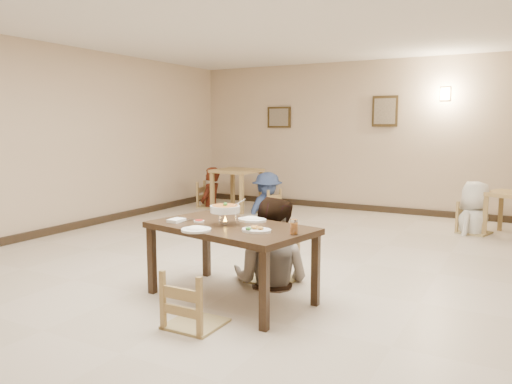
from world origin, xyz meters
The scene contains 27 objects.
floor centered at (0.00, 0.00, 0.00)m, with size 10.00×10.00×0.00m, color beige.
ceiling centered at (0.00, 0.00, 3.00)m, with size 10.00×10.00×0.00m, color silver.
wall_back centered at (0.00, 5.00, 1.50)m, with size 10.00×10.00×0.00m, color #C8AF92.
wall_left centered at (-4.00, 0.00, 1.50)m, with size 10.00×10.00×0.00m, color #C8AF92.
baseboard_back centered at (0.00, 4.97, 0.06)m, with size 8.00×0.06×0.12m, color black.
baseboard_left centered at (-3.97, 0.00, 0.06)m, with size 0.06×10.00×0.12m, color black.
picture_a centered at (-2.20, 4.96, 1.90)m, with size 0.55×0.04×0.45m.
picture_b centered at (0.10, 4.96, 2.00)m, with size 0.50×0.04×0.60m.
wall_sconce centered at (1.20, 4.96, 2.30)m, with size 0.16×0.05×0.22m, color #FFD88C.
main_table centered at (0.10, -0.78, 0.67)m, with size 1.75×1.20×0.75m.
chair_far centered at (0.19, -0.05, 0.51)m, with size 0.48×0.48×1.02m.
chair_near centered at (0.18, -1.50, 0.48)m, with size 0.45×0.45×0.97m.
main_diner centered at (0.21, -0.13, 0.96)m, with size 0.93×0.72×1.91m, color gray.
curry_warmer centered at (0.04, -0.79, 0.91)m, with size 0.33×0.29×0.26m.
rice_plate_far centered at (0.18, -0.50, 0.77)m, with size 0.31×0.31×0.07m.
rice_plate_near centered at (-0.04, -1.17, 0.77)m, with size 0.28×0.28×0.06m.
fried_plate centered at (0.47, -0.93, 0.77)m, with size 0.28×0.28×0.06m.
chili_dish centered at (-0.26, -0.81, 0.76)m, with size 0.11×0.11×0.02m.
napkin_cutlery centered at (-0.47, -0.91, 0.77)m, with size 0.16×0.26×0.03m.
drink_glass centered at (0.82, -0.87, 0.82)m, with size 0.07×0.07×0.14m.
bg_table_left centered at (-2.58, 3.79, 0.70)m, with size 0.89×0.89×0.84m.
bg_chair_ll centered at (-3.25, 3.83, 0.51)m, with size 0.48×0.48×1.02m.
bg_chair_lr centered at (-1.90, 3.84, 0.45)m, with size 0.42×0.42×0.89m.
bg_chair_rl centered at (1.92, 3.72, 0.48)m, with size 0.45×0.45×0.96m.
bg_diner_a centered at (-3.25, 3.83, 0.85)m, with size 0.62×0.41×1.70m, color #531E11.
bg_diner_b centered at (-1.90, 3.84, 0.80)m, with size 1.04×0.60×1.61m, color #3D558B.
bg_diner_c centered at (1.92, 3.72, 0.84)m, with size 0.82×0.54×1.69m, color silver.
Camera 1 is at (2.63, -4.88, 1.73)m, focal length 35.00 mm.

